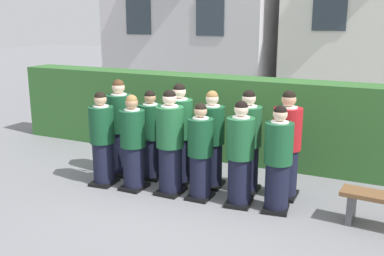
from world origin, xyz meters
name	(u,v)px	position (x,y,z in m)	size (l,w,h in m)	color
ground_plane	(185,195)	(0.00, 0.00, 0.00)	(60.00, 60.00, 0.00)	slate
student_front_row_0	(102,141)	(-1.47, -0.12, 0.76)	(0.41, 0.52, 1.59)	black
student_front_row_1	(133,145)	(-0.90, -0.08, 0.75)	(0.41, 0.49, 1.58)	black
student_front_row_2	(170,145)	(-0.26, 0.01, 0.81)	(0.44, 0.53, 1.69)	black
student_front_row_3	(200,154)	(0.26, 0.03, 0.72)	(0.40, 0.44, 1.52)	black
student_front_row_4	(240,156)	(0.90, 0.06, 0.76)	(0.42, 0.50, 1.60)	black
student_front_row_5	(278,162)	(1.46, 0.09, 0.75)	(0.42, 0.53, 1.58)	black
student_rear_row_0	(120,130)	(-1.50, 0.44, 0.82)	(0.45, 0.51, 1.72)	black
student_rear_row_1	(151,137)	(-0.90, 0.49, 0.74)	(0.42, 0.49, 1.56)	black
student_rear_row_2	(180,136)	(-0.36, 0.53, 0.82)	(0.46, 0.57, 1.71)	black
student_rear_row_3	(212,142)	(0.21, 0.58, 0.77)	(0.42, 0.52, 1.62)	black
student_rear_row_4	(248,144)	(0.82, 0.62, 0.80)	(0.43, 0.50, 1.67)	black
student_in_red_blazer	(286,147)	(1.44, 0.66, 0.81)	(0.44, 0.54, 1.70)	black
hedge	(233,119)	(0.00, 2.16, 0.82)	(10.04, 0.70, 1.64)	#33662D
school_building_main	(201,6)	(-3.67, 8.63, 3.14)	(5.87, 4.39, 6.13)	silver
school_building_annex	(382,1)	(2.09, 8.91, 3.21)	(5.35, 4.38, 6.28)	silver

